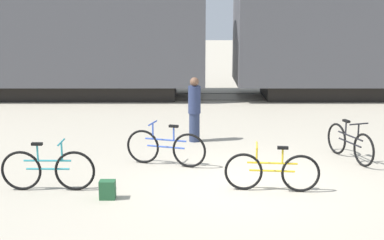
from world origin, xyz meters
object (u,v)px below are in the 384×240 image
Objects in this scene: freight_train at (218,25)px; person_in_navy at (192,109)px; bicycle_teal at (45,170)px; bicycle_black at (347,143)px; backpack at (105,190)px; bicycle_yellow at (269,171)px; bicycle_blue at (163,148)px.

freight_train is 17.07× the size of person_in_navy.
bicycle_teal is 6.49m from bicycle_black.
freight_train is at bearing 76.48° from backpack.
bicycle_yellow is 3.02m from backpack.
person_in_navy reaches higher than bicycle_black.
backpack is at bearing -154.15° from bicycle_black.
freight_train reaches higher than person_in_navy.
bicycle_yellow is at bearing -38.16° from bicycle_blue.
freight_train reaches higher than bicycle_blue.
bicycle_teal is at bearing 159.03° from backpack.
backpack is at bearing -172.20° from bicycle_yellow.
bicycle_teal reaches higher than bicycle_blue.
bicycle_blue reaches higher than bicycle_yellow.
person_in_navy reaches higher than backpack.
bicycle_yellow is at bearing 7.80° from backpack.
backpack is (-0.94, -2.02, -0.22)m from bicycle_blue.
freight_train is 16.04× the size of bicycle_blue.
bicycle_blue is 2.24m from backpack.
person_in_navy is at bearing 154.86° from bicycle_black.
bicycle_teal is at bearing -143.37° from bicycle_blue.
bicycle_blue is 2.17m from person_in_navy.
bicycle_yellow is at bearing -0.52° from bicycle_teal.
bicycle_teal is at bearing 179.48° from bicycle_yellow.
freight_train is 15.83× the size of bicycle_yellow.
backpack is at bearing -115.09° from bicycle_blue.
bicycle_blue is at bearing 41.67° from person_in_navy.
bicycle_teal reaches higher than bicycle_yellow.
bicycle_black reaches higher than bicycle_yellow.
person_in_navy reaches higher than bicycle_blue.
backpack is (-2.53, -10.53, -2.47)m from freight_train.
bicycle_black is 1.03× the size of person_in_navy.
backpack is (-2.99, -0.41, -0.21)m from bicycle_yellow.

